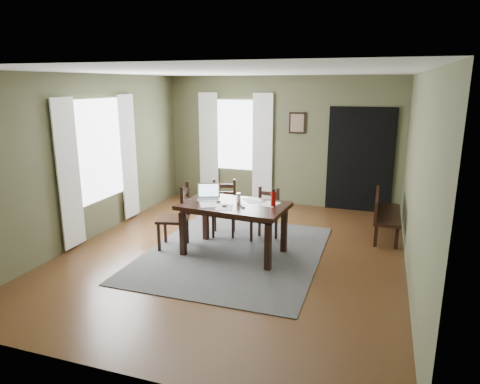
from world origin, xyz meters
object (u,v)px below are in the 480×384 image
(chair_back_right, at_px, (265,215))
(water_bottle, at_px, (273,198))
(chair_end, at_px, (176,217))
(laptop, at_px, (209,195))
(chair_back_left, at_px, (224,209))
(dining_table, at_px, (234,210))
(bench, at_px, (383,211))

(chair_back_right, distance_m, water_bottle, 0.87)
(chair_end, height_order, water_bottle, water_bottle)
(laptop, bearing_deg, chair_back_left, 67.24)
(dining_table, relative_size, bench, 1.26)
(dining_table, relative_size, chair_back_right, 1.89)
(chair_end, bearing_deg, chair_back_right, 109.52)
(dining_table, distance_m, laptop, 0.51)
(chair_back_right, bearing_deg, chair_back_left, -173.51)
(chair_back_left, xyz_separation_m, chair_back_right, (0.75, -0.05, -0.03))
(dining_table, distance_m, chair_end, 0.96)
(chair_end, distance_m, water_bottle, 1.58)
(chair_back_left, height_order, water_bottle, water_bottle)
(dining_table, bearing_deg, chair_back_right, 72.78)
(water_bottle, bearing_deg, dining_table, -173.37)
(dining_table, xyz_separation_m, chair_back_right, (0.29, 0.72, -0.27))
(chair_back_right, height_order, laptop, laptop)
(chair_end, distance_m, bench, 3.48)
(dining_table, bearing_deg, bench, 40.88)
(dining_table, xyz_separation_m, water_bottle, (0.59, 0.07, 0.21))
(laptop, bearing_deg, bench, 6.55)
(chair_back_left, distance_m, laptop, 0.76)
(chair_end, distance_m, chair_back_left, 0.96)
(chair_back_left, distance_m, bench, 2.71)
(chair_end, bearing_deg, chair_back_left, 137.04)
(dining_table, distance_m, bench, 2.66)
(water_bottle, bearing_deg, bench, 43.77)
(chair_end, distance_m, laptop, 0.62)
(dining_table, height_order, chair_back_left, chair_back_left)
(dining_table, height_order, laptop, laptop)
(chair_back_left, distance_m, chair_back_right, 0.75)
(chair_back_right, distance_m, laptop, 1.05)
(chair_back_left, height_order, bench, chair_back_left)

